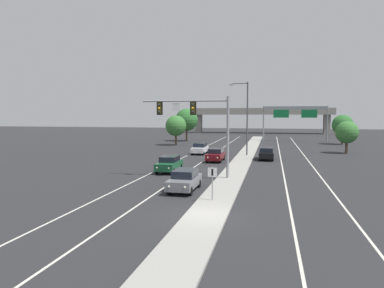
# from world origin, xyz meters

# --- Properties ---
(ground_plane) EXTENTS (260.00, 260.00, 0.00)m
(ground_plane) POSITION_xyz_m (0.00, 0.00, 0.00)
(ground_plane) COLOR #28282B
(median_island) EXTENTS (2.40, 110.00, 0.15)m
(median_island) POSITION_xyz_m (0.00, 18.00, 0.07)
(median_island) COLOR #9E9B93
(median_island) RESTS_ON ground
(lane_stripe_oncoming_center) EXTENTS (0.14, 100.00, 0.01)m
(lane_stripe_oncoming_center) POSITION_xyz_m (-4.70, 25.00, 0.00)
(lane_stripe_oncoming_center) COLOR silver
(lane_stripe_oncoming_center) RESTS_ON ground
(lane_stripe_receding_center) EXTENTS (0.14, 100.00, 0.01)m
(lane_stripe_receding_center) POSITION_xyz_m (4.70, 25.00, 0.00)
(lane_stripe_receding_center) COLOR silver
(lane_stripe_receding_center) RESTS_ON ground
(edge_stripe_left) EXTENTS (0.14, 100.00, 0.01)m
(edge_stripe_left) POSITION_xyz_m (-8.00, 25.00, 0.00)
(edge_stripe_left) COLOR silver
(edge_stripe_left) RESTS_ON ground
(edge_stripe_right) EXTENTS (0.14, 100.00, 0.01)m
(edge_stripe_right) POSITION_xyz_m (8.00, 25.00, 0.00)
(edge_stripe_right) COLOR silver
(edge_stripe_right) RESTS_ON ground
(overhead_signal_mast) EXTENTS (7.93, 0.44, 7.20)m
(overhead_signal_mast) POSITION_xyz_m (-2.80, 11.93, 5.36)
(overhead_signal_mast) COLOR gray
(overhead_signal_mast) RESTS_ON median_island
(median_sign_post) EXTENTS (0.60, 0.10, 2.20)m
(median_sign_post) POSITION_xyz_m (-0.21, 3.42, 1.59)
(median_sign_post) COLOR gray
(median_sign_post) RESTS_ON median_island
(street_lamp_median) EXTENTS (2.58, 0.28, 10.00)m
(street_lamp_median) POSITION_xyz_m (-0.04, 30.34, 5.79)
(street_lamp_median) COLOR #4C4C51
(street_lamp_median) RESTS_ON median_island
(car_oncoming_grey) EXTENTS (1.84, 4.48, 1.58)m
(car_oncoming_grey) POSITION_xyz_m (-2.85, 6.58, 0.82)
(car_oncoming_grey) COLOR slate
(car_oncoming_grey) RESTS_ON ground
(car_oncoming_green) EXTENTS (1.84, 4.48, 1.58)m
(car_oncoming_green) POSITION_xyz_m (-6.47, 14.92, 0.82)
(car_oncoming_green) COLOR #195633
(car_oncoming_green) RESTS_ON ground
(car_oncoming_darkred) EXTENTS (1.85, 4.48, 1.58)m
(car_oncoming_darkred) POSITION_xyz_m (-3.16, 23.94, 0.82)
(car_oncoming_darkred) COLOR #5B0F14
(car_oncoming_darkred) RESTS_ON ground
(car_oncoming_white) EXTENTS (1.86, 4.49, 1.58)m
(car_oncoming_white) POSITION_xyz_m (-6.67, 31.59, 0.82)
(car_oncoming_white) COLOR silver
(car_oncoming_white) RESTS_ON ground
(car_receding_black) EXTENTS (1.92, 4.51, 1.58)m
(car_receding_black) POSITION_xyz_m (2.84, 26.88, 0.82)
(car_receding_black) COLOR black
(car_receding_black) RESTS_ON ground
(highway_sign_gantry) EXTENTS (13.28, 0.42, 7.50)m
(highway_sign_gantry) POSITION_xyz_m (8.20, 59.66, 6.16)
(highway_sign_gantry) COLOR gray
(highway_sign_gantry) RESTS_ON ground
(overpass_bridge) EXTENTS (42.40, 6.40, 7.65)m
(overpass_bridge) POSITION_xyz_m (0.00, 92.39, 5.78)
(overpass_bridge) COLOR gray
(overpass_bridge) RESTS_ON ground
(tree_far_right_c) EXTENTS (3.30, 3.30, 4.78)m
(tree_far_right_c) POSITION_xyz_m (14.29, 37.08, 3.11)
(tree_far_right_c) COLOR #4C3823
(tree_far_right_c) RESTS_ON ground
(tree_far_left_b) EXTENTS (4.82, 4.82, 6.97)m
(tree_far_left_b) POSITION_xyz_m (-14.38, 55.56, 4.55)
(tree_far_left_b) COLOR #4C3823
(tree_far_left_b) RESTS_ON ground
(tree_far_left_c) EXTENTS (3.85, 3.85, 5.58)m
(tree_far_left_c) POSITION_xyz_m (-13.93, 45.09, 3.64)
(tree_far_left_c) COLOR #4C3823
(tree_far_left_c) RESTS_ON ground
(tree_far_right_a) EXTENTS (3.94, 3.94, 5.69)m
(tree_far_right_a) POSITION_xyz_m (16.62, 53.66, 3.71)
(tree_far_right_a) COLOR #4C3823
(tree_far_right_a) RESTS_ON ground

